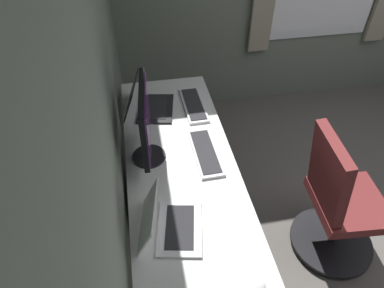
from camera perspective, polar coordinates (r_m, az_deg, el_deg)
name	(u,v)px	position (r m, az deg, el deg)	size (l,w,h in m)	color
wall_back	(92,148)	(1.32, -16.38, -0.72)	(4.57, 0.10, 2.60)	slate
desk	(184,182)	(2.01, -1.41, -6.31)	(2.03, 0.64, 0.73)	white
drawer_pedestal	(181,217)	(2.24, -1.89, -12.03)	(0.40, 0.51, 0.69)	white
monitor_primary	(146,122)	(1.89, -7.75, 3.61)	(0.47, 0.20, 0.47)	black
laptop_leftmost	(167,223)	(1.69, -4.13, -12.95)	(0.37, 0.36, 0.20)	white
laptop_left	(146,103)	(2.40, -7.66, 6.76)	(0.39, 0.37, 0.23)	black
keyboard_main	(205,152)	(2.07, 2.23, -1.38)	(0.42, 0.15, 0.02)	silver
keyboard_spare	(194,105)	(2.44, 0.27, 6.54)	(0.42, 0.15, 0.02)	silver
mouse_main	(254,287)	(1.59, 10.31, -22.44)	(0.06, 0.10, 0.03)	silver
office_chair	(337,205)	(2.34, 23.06, -9.27)	(0.56, 0.57, 0.97)	maroon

